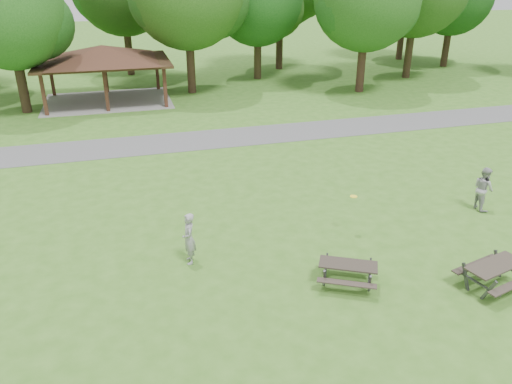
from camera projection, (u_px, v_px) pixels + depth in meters
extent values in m
plane|color=#396C1F|center=(260.00, 292.00, 14.36)|extent=(160.00, 160.00, 0.00)
cube|color=#504F52|center=(188.00, 141.00, 26.62)|extent=(120.00, 3.20, 0.02)
cube|color=#382014|center=(44.00, 95.00, 30.58)|extent=(0.22, 0.22, 2.60)
cube|color=#371D14|center=(52.00, 77.00, 35.31)|extent=(0.22, 0.22, 2.60)
cube|color=#331C12|center=(106.00, 91.00, 31.49)|extent=(0.22, 0.22, 2.60)
cube|color=#372014|center=(106.00, 75.00, 36.22)|extent=(0.22, 0.22, 2.60)
cube|color=#3A1E15|center=(165.00, 88.00, 32.40)|extent=(0.22, 0.22, 2.60)
cube|color=#341E13|center=(157.00, 72.00, 37.12)|extent=(0.22, 0.22, 2.60)
cube|color=#302013|center=(103.00, 62.00, 33.28)|extent=(8.60, 6.60, 0.16)
pyramid|color=#341E14|center=(102.00, 53.00, 33.04)|extent=(7.01, 7.01, 1.00)
cube|color=gray|center=(108.00, 101.00, 34.39)|extent=(8.40, 6.40, 0.03)
cylinder|color=black|center=(22.00, 85.00, 31.13)|extent=(0.60, 0.60, 3.50)
sphere|color=#1A4E16|center=(8.00, 13.00, 29.37)|extent=(6.60, 6.60, 6.60)
sphere|color=#133F12|center=(38.00, 24.00, 30.27)|extent=(4.29, 4.29, 4.29)
cylinder|color=#302015|center=(191.00, 65.00, 35.90)|extent=(0.60, 0.60, 4.02)
sphere|color=#153F12|center=(212.00, 2.00, 34.85)|extent=(5.20, 5.20, 5.20)
sphere|color=#174313|center=(164.00, 0.00, 33.50)|extent=(4.80, 4.80, 4.80)
cylinder|color=#312416|center=(258.00, 57.00, 40.56)|extent=(0.60, 0.60, 3.43)
sphere|color=#144815|center=(258.00, 0.00, 38.76)|extent=(7.00, 7.00, 7.00)
sphere|color=#1E4714|center=(276.00, 9.00, 39.70)|extent=(4.55, 4.55, 4.55)
sphere|color=#134514|center=(241.00, 8.00, 38.46)|extent=(4.20, 4.20, 4.20)
cylinder|color=#321F16|center=(361.00, 66.00, 36.27)|extent=(0.60, 0.60, 3.78)
sphere|color=#164A15|center=(386.00, 7.00, 35.31)|extent=(4.81, 4.81, 4.81)
sphere|color=#144413|center=(348.00, 6.00, 34.02)|extent=(4.44, 4.44, 4.44)
cylinder|color=#2E2014|center=(409.00, 52.00, 40.72)|extent=(0.60, 0.60, 4.20)
cylinder|color=black|center=(446.00, 46.00, 45.38)|extent=(0.60, 0.60, 3.57)
sphere|color=#154916|center=(465.00, 3.00, 44.50)|extent=(4.42, 4.42, 4.42)
sphere|color=#154814|center=(441.00, 2.00, 43.28)|extent=(4.08, 4.08, 4.08)
cylinder|color=#322016|center=(129.00, 50.00, 41.91)|extent=(0.60, 0.60, 4.13)
cylinder|color=black|center=(279.00, 43.00, 44.13)|extent=(0.60, 0.60, 4.55)
cylinder|color=black|center=(401.00, 37.00, 48.69)|extent=(0.60, 0.60, 4.27)
cube|color=#2A241E|center=(348.00, 264.00, 14.46)|extent=(1.79, 1.37, 0.05)
cube|color=#332A25|center=(347.00, 283.00, 14.08)|extent=(1.59, 0.99, 0.04)
cube|color=#312A24|center=(348.00, 262.00, 15.07)|extent=(1.59, 0.99, 0.04)
cube|color=#3B3B3E|center=(324.00, 278.00, 14.41)|extent=(0.21, 0.34, 0.73)
cube|color=#444446|center=(326.00, 265.00, 15.04)|extent=(0.21, 0.34, 0.73)
cube|color=#424245|center=(325.00, 271.00, 14.71)|extent=(0.68, 1.23, 0.05)
cube|color=#444446|center=(370.00, 284.00, 14.17)|extent=(0.21, 0.34, 0.73)
cube|color=#434446|center=(370.00, 270.00, 14.79)|extent=(0.21, 0.34, 0.73)
cube|color=#3D3D3F|center=(370.00, 276.00, 14.47)|extent=(0.68, 1.23, 0.05)
cube|color=#2E2821|center=(496.00, 265.00, 14.29)|extent=(1.97, 1.17, 0.05)
cube|color=#2B241F|center=(476.00, 264.00, 14.90)|extent=(1.86, 0.71, 0.04)
cube|color=#454548|center=(489.00, 290.00, 13.82)|extent=(0.15, 0.39, 0.80)
cube|color=#3A3A3C|center=(466.00, 277.00, 14.43)|extent=(0.15, 0.39, 0.80)
cube|color=#3C3C3F|center=(477.00, 283.00, 14.11)|extent=(0.43, 1.47, 0.05)
cube|color=#424244|center=(497.00, 263.00, 15.07)|extent=(0.15, 0.39, 0.80)
cube|color=#424244|center=(509.00, 269.00, 14.76)|extent=(0.43, 1.47, 0.05)
cylinder|color=yellow|center=(354.00, 196.00, 17.00)|extent=(0.33, 0.33, 0.02)
imported|color=gray|center=(189.00, 239.00, 15.49)|extent=(0.43, 0.63, 1.69)
imported|color=#9D9DA0|center=(483.00, 188.00, 18.94)|extent=(0.67, 0.84, 1.70)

